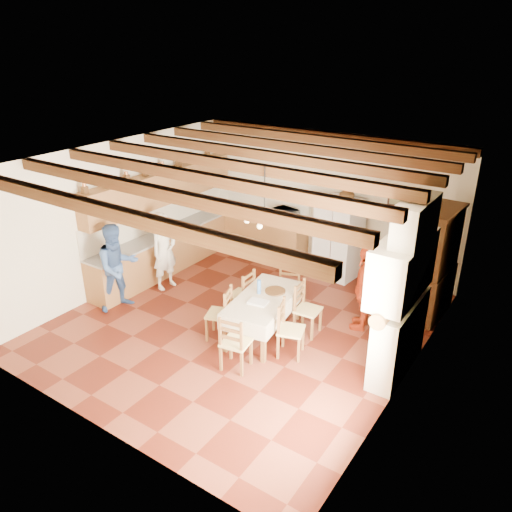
% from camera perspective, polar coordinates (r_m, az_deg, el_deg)
% --- Properties ---
extents(floor, '(6.00, 6.50, 0.02)m').
position_cam_1_polar(floor, '(9.24, -1.57, -7.65)').
color(floor, '#50190E').
rests_on(floor, ground).
extents(ceiling, '(6.00, 6.50, 0.02)m').
position_cam_1_polar(ceiling, '(8.08, -1.81, 10.91)').
color(ceiling, white).
rests_on(ceiling, ground).
extents(wall_back, '(6.00, 0.02, 3.00)m').
position_cam_1_polar(wall_back, '(11.20, 8.11, 6.40)').
color(wall_back, beige).
rests_on(wall_back, ground).
extents(wall_front, '(6.00, 0.02, 3.00)m').
position_cam_1_polar(wall_front, '(6.49, -18.82, -8.40)').
color(wall_front, beige).
rests_on(wall_front, ground).
extents(wall_left, '(0.02, 6.50, 3.00)m').
position_cam_1_polar(wall_left, '(10.48, -15.25, 4.55)').
color(wall_left, beige).
rests_on(wall_left, ground).
extents(wall_right, '(0.02, 6.50, 3.00)m').
position_cam_1_polar(wall_right, '(7.38, 17.77, -4.13)').
color(wall_right, beige).
rests_on(wall_right, ground).
extents(ceiling_beams, '(6.00, 6.30, 0.16)m').
position_cam_1_polar(ceiling_beams, '(8.11, -1.80, 10.23)').
color(ceiling_beams, '#3C1C0C').
rests_on(ceiling_beams, ground).
extents(lower_cabinets_left, '(0.60, 4.30, 0.86)m').
position_cam_1_polar(lower_cabinets_left, '(11.32, -9.69, 0.69)').
color(lower_cabinets_left, brown).
rests_on(lower_cabinets_left, ground).
extents(lower_cabinets_back, '(2.30, 0.60, 0.86)m').
position_cam_1_polar(lower_cabinets_back, '(12.02, 0.53, 2.46)').
color(lower_cabinets_back, brown).
rests_on(lower_cabinets_back, ground).
extents(countertop_left, '(0.62, 4.30, 0.04)m').
position_cam_1_polar(countertop_left, '(11.15, -9.85, 2.82)').
color(countertop_left, slate).
rests_on(countertop_left, lower_cabinets_left).
extents(countertop_back, '(2.34, 0.62, 0.04)m').
position_cam_1_polar(countertop_back, '(11.86, 0.54, 4.48)').
color(countertop_back, slate).
rests_on(countertop_back, lower_cabinets_back).
extents(backsplash_left, '(0.03, 4.30, 0.60)m').
position_cam_1_polar(backsplash_left, '(11.23, -11.03, 4.62)').
color(backsplash_left, beige).
rests_on(backsplash_left, ground).
extents(backsplash_back, '(2.30, 0.03, 0.60)m').
position_cam_1_polar(backsplash_back, '(11.99, 1.30, 6.30)').
color(backsplash_back, beige).
rests_on(backsplash_back, ground).
extents(upper_cabinets, '(0.35, 4.20, 0.70)m').
position_cam_1_polar(upper_cabinets, '(10.93, -10.69, 7.70)').
color(upper_cabinets, brown).
rests_on(upper_cabinets, ground).
extents(fireplace, '(0.56, 1.60, 2.80)m').
position_cam_1_polar(fireplace, '(7.66, 16.07, -3.66)').
color(fireplace, beige).
rests_on(fireplace, ground).
extents(wall_picture, '(0.34, 0.03, 0.42)m').
position_cam_1_polar(wall_picture, '(10.52, 15.76, 6.58)').
color(wall_picture, black).
rests_on(wall_picture, ground).
extents(refrigerator, '(0.93, 0.80, 1.72)m').
position_cam_1_polar(refrigerator, '(10.79, 9.40, 2.01)').
color(refrigerator, silver).
rests_on(refrigerator, floor).
extents(hutch, '(0.57, 1.19, 2.10)m').
position_cam_1_polar(hutch, '(9.57, 19.92, -0.87)').
color(hutch, '#392213').
rests_on(hutch, floor).
extents(dining_table, '(1.08, 1.78, 0.74)m').
position_cam_1_polar(dining_table, '(8.57, 0.90, -5.23)').
color(dining_table, silver).
rests_on(dining_table, floor).
extents(chandelier, '(0.47, 0.47, 0.03)m').
position_cam_1_polar(chandelier, '(7.92, 0.98, 4.92)').
color(chandelier, black).
rests_on(chandelier, ground).
extents(chair_left_near, '(0.52, 0.53, 0.96)m').
position_cam_1_polar(chair_left_near, '(8.61, -4.25, -6.50)').
color(chair_left_near, brown).
rests_on(chair_left_near, floor).
extents(chair_left_far, '(0.41, 0.43, 0.96)m').
position_cam_1_polar(chair_left_far, '(9.18, -1.72, -4.37)').
color(chair_left_far, brown).
rests_on(chair_left_far, floor).
extents(chair_right_near, '(0.51, 0.52, 0.96)m').
position_cam_1_polar(chair_right_near, '(8.16, 4.05, -8.35)').
color(chair_right_near, brown).
rests_on(chair_right_near, floor).
extents(chair_right_far, '(0.43, 0.45, 0.96)m').
position_cam_1_polar(chair_right_far, '(8.74, 5.97, -6.04)').
color(chair_right_far, brown).
rests_on(chair_right_far, floor).
extents(chair_end_near, '(0.48, 0.46, 0.96)m').
position_cam_1_polar(chair_end_near, '(7.85, -2.32, -9.74)').
color(chair_end_near, brown).
rests_on(chair_end_near, floor).
extents(chair_end_far, '(0.54, 0.52, 0.96)m').
position_cam_1_polar(chair_end_far, '(9.49, 3.69, -3.39)').
color(chair_end_far, brown).
rests_on(chair_end_far, floor).
extents(person_man, '(0.45, 0.64, 1.63)m').
position_cam_1_polar(person_man, '(10.30, -10.42, 0.60)').
color(person_man, silver).
rests_on(person_man, floor).
extents(person_woman_blue, '(0.85, 0.97, 1.70)m').
position_cam_1_polar(person_woman_blue, '(9.70, -15.53, -1.22)').
color(person_woman_blue, '#375691').
rests_on(person_woman_blue, floor).
extents(person_woman_red, '(0.55, 0.98, 1.58)m').
position_cam_1_polar(person_woman_red, '(8.93, 12.32, -3.56)').
color(person_woman_red, '#B03113').
rests_on(person_woman_red, floor).
extents(microwave, '(0.63, 0.51, 0.30)m').
position_cam_1_polar(microwave, '(11.47, 3.37, 4.66)').
color(microwave, silver).
rests_on(microwave, countertop_back).
extents(fridge_vase, '(0.39, 0.39, 0.32)m').
position_cam_1_polar(fridge_vase, '(10.41, 10.36, 7.08)').
color(fridge_vase, '#392213').
rests_on(fridge_vase, refrigerator).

